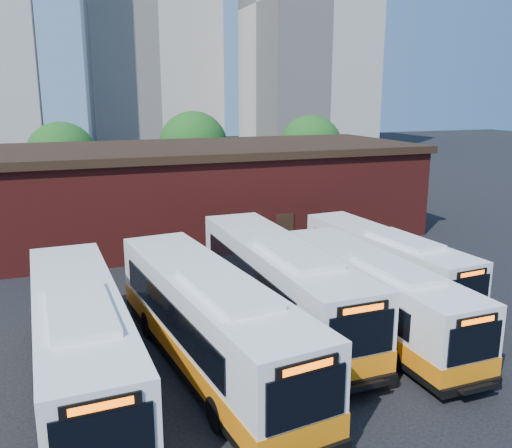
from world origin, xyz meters
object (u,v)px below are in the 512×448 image
object	(u,v)px
bus_mideast	(280,286)
bus_east	(384,264)
transit_worker	(448,364)
bus_west	(209,324)
bus_midwest	(373,297)
bus_farwest	(80,345)

from	to	relation	value
bus_mideast	bus_east	size ratio (longest dim) A/B	1.16
bus_east	transit_worker	distance (m)	9.38
bus_west	bus_midwest	world-z (taller)	bus_west
bus_farwest	transit_worker	bearing A→B (deg)	-22.03
bus_farwest	bus_east	world-z (taller)	bus_farwest
bus_east	transit_worker	size ratio (longest dim) A/B	6.74
bus_west	transit_worker	distance (m)	8.44
bus_east	transit_worker	xyz separation A→B (m)	(-3.18, -8.80, -0.57)
bus_farwest	bus_mideast	world-z (taller)	bus_mideast
bus_west	transit_worker	world-z (taller)	bus_west
bus_east	bus_mideast	bearing A→B (deg)	-169.57
bus_mideast	bus_east	xyz separation A→B (m)	(6.45, 1.70, -0.25)
bus_west	bus_mideast	xyz separation A→B (m)	(3.98, 2.88, 0.01)
bus_farwest	bus_mideast	xyz separation A→B (m)	(8.47, 2.88, 0.06)
bus_west	bus_mideast	bearing A→B (deg)	28.95
bus_east	transit_worker	bearing A→B (deg)	-114.18
bus_mideast	transit_worker	bearing A→B (deg)	-66.11
bus_mideast	transit_worker	world-z (taller)	bus_mideast
bus_mideast	bus_west	bearing A→B (deg)	-145.02
bus_east	bus_farwest	bearing A→B (deg)	-167.29
bus_farwest	bus_west	world-z (taller)	bus_west
bus_farwest	bus_west	xyz separation A→B (m)	(4.49, -0.00, 0.04)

